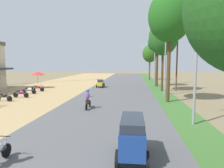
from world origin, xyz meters
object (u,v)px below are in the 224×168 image
car_van_blue (132,135)px  car_hatchback_yellow (101,83)px  median_tree_second (170,16)px  vendor_umbrella (37,73)px  streetlamp_far (155,60)px  median_tree_fifth (150,54)px  utility_pole_near (177,56)px  motorbike_ahead_second (88,99)px  median_tree_third (163,38)px  parked_motorbike_fourth (4,96)px  streetlamp_near (197,48)px  parked_motorbike_seventh (38,88)px  median_tree_fourth (157,44)px  parked_motorbike_sixth (29,90)px  utility_pole_far (169,59)px  streetlamp_mid (165,58)px  streetlamp_farthest (148,60)px  parked_motorbike_fifth (21,93)px

car_van_blue → car_hatchback_yellow: size_ratio=1.20×
car_hatchback_yellow → median_tree_second: bearing=-51.6°
vendor_umbrella → streetlamp_far: bearing=21.9°
median_tree_fifth → utility_pole_near: utility_pole_near is taller
motorbike_ahead_second → median_tree_third: bearing=56.4°
parked_motorbike_fourth → streetlamp_near: (16.56, -5.64, 4.19)m
streetlamp_near → parked_motorbike_seventh: bearing=142.6°
median_tree_fourth → streetlamp_near: size_ratio=1.03×
utility_pole_near → car_van_blue: utility_pole_near is taller
parked_motorbike_sixth → streetlamp_far: (16.53, 13.01, 3.78)m
median_tree_second → median_tree_third: (0.53, 7.72, -1.04)m
parked_motorbike_seventh → utility_pole_far: size_ratio=0.20×
streetlamp_near → streetlamp_mid: streetlamp_near is taller
vendor_umbrella → streetlamp_far: (18.27, 7.33, 2.03)m
car_hatchback_yellow → car_van_blue: bearing=-77.4°
utility_pole_far → motorbike_ahead_second: utility_pole_far is taller
streetlamp_near → car_hatchback_yellow: size_ratio=4.08×
parked_motorbike_seventh → car_hatchback_yellow: (7.71, 5.12, 0.19)m
streetlamp_far → streetlamp_farthest: bearing=90.0°
vendor_umbrella → car_van_blue: (14.50, -20.95, -1.28)m
streetlamp_near → streetlamp_far: bearing=90.0°
median_tree_fourth → median_tree_second: bearing=-91.8°
utility_pole_near → parked_motorbike_sixth: bearing=-165.1°
utility_pole_near → utility_pole_far: size_ratio=1.04×
utility_pole_near → car_van_blue: bearing=-106.3°
utility_pole_near → motorbike_ahead_second: bearing=-128.7°
median_tree_fifth → streetlamp_mid: 21.21m
median_tree_fourth → car_van_blue: median_tree_fourth is taller
median_tree_fifth → streetlamp_mid: (0.08, -21.15, -1.50)m
motorbike_ahead_second → streetlamp_farthest: bearing=78.1°
motorbike_ahead_second → streetlamp_far: bearing=69.5°
streetlamp_far → utility_pole_far: utility_pole_far is taller
median_tree_second → motorbike_ahead_second: median_tree_second is taller
parked_motorbike_seventh → median_tree_third: size_ratio=0.19×
motorbike_ahead_second → parked_motorbike_fourth: bearing=165.9°
median_tree_fourth → utility_pole_far: utility_pole_far is taller
parked_motorbike_fourth → streetlamp_mid: size_ratio=0.24×
streetlamp_farthest → utility_pole_far: (2.55, -14.78, -0.15)m
median_tree_second → median_tree_fourth: size_ratio=1.27×
parked_motorbike_sixth → streetlamp_near: bearing=-32.2°
vendor_umbrella → streetlamp_far: size_ratio=0.34×
streetlamp_mid → car_hatchback_yellow: streetlamp_mid is taller
streetlamp_near → parked_motorbike_fifth: bearing=154.0°
median_tree_third → median_tree_fifth: size_ratio=1.21×
median_tree_second → streetlamp_mid: median_tree_second is taller
median_tree_third → parked_motorbike_fourth: bearing=-151.2°
median_tree_third → car_van_blue: (-3.92, -19.70, -6.16)m
streetlamp_mid → streetlamp_far: 11.79m
streetlamp_near → median_tree_fourth: bearing=89.9°
car_hatchback_yellow → median_tree_fourth: bearing=16.2°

